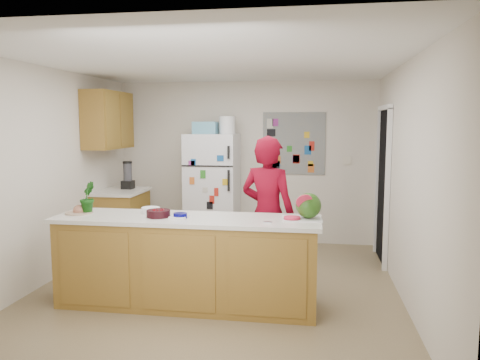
% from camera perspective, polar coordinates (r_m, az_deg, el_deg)
% --- Properties ---
extents(floor, '(4.00, 4.50, 0.02)m').
position_cam_1_polar(floor, '(5.40, -2.87, -13.26)').
color(floor, brown).
rests_on(floor, ground).
extents(wall_back, '(4.00, 0.02, 2.50)m').
position_cam_1_polar(wall_back, '(7.33, 0.69, 2.17)').
color(wall_back, beige).
rests_on(wall_back, ground).
extents(wall_left, '(0.02, 4.50, 2.50)m').
position_cam_1_polar(wall_left, '(5.86, -22.56, 0.48)').
color(wall_left, beige).
rests_on(wall_left, ground).
extents(wall_right, '(0.02, 4.50, 2.50)m').
position_cam_1_polar(wall_right, '(5.09, 19.76, -0.29)').
color(wall_right, beige).
rests_on(wall_right, ground).
extents(ceiling, '(4.00, 4.50, 0.02)m').
position_cam_1_polar(ceiling, '(5.12, -3.04, 14.28)').
color(ceiling, white).
rests_on(ceiling, wall_back).
extents(doorway, '(0.03, 0.85, 2.04)m').
position_cam_1_polar(doorway, '(6.54, 17.11, -0.73)').
color(doorway, black).
rests_on(doorway, ground).
extents(peninsula_base, '(2.60, 0.62, 0.88)m').
position_cam_1_polar(peninsula_base, '(4.85, -6.48, -10.07)').
color(peninsula_base, brown).
rests_on(peninsula_base, floor).
extents(peninsula_top, '(2.68, 0.70, 0.04)m').
position_cam_1_polar(peninsula_top, '(4.73, -6.56, -4.74)').
color(peninsula_top, silver).
rests_on(peninsula_top, peninsula_base).
extents(side_counter_base, '(0.60, 0.80, 0.86)m').
position_cam_1_polar(side_counter_base, '(7.03, -14.24, -5.00)').
color(side_counter_base, brown).
rests_on(side_counter_base, floor).
extents(side_counter_top, '(0.64, 0.84, 0.04)m').
position_cam_1_polar(side_counter_top, '(6.95, -14.35, -1.36)').
color(side_counter_top, silver).
rests_on(side_counter_top, side_counter_base).
extents(upper_cabinets, '(0.35, 1.00, 0.80)m').
position_cam_1_polar(upper_cabinets, '(6.89, -15.77, 7.03)').
color(upper_cabinets, brown).
rests_on(upper_cabinets, wall_left).
extents(refrigerator, '(0.75, 0.70, 1.70)m').
position_cam_1_polar(refrigerator, '(7.08, -3.36, -1.26)').
color(refrigerator, silver).
rests_on(refrigerator, floor).
extents(fridge_top_bin, '(0.35, 0.28, 0.18)m').
position_cam_1_polar(fridge_top_bin, '(7.03, -4.22, 6.36)').
color(fridge_top_bin, '#5999B2').
rests_on(fridge_top_bin, refrigerator).
extents(photo_collage, '(0.95, 0.01, 0.95)m').
position_cam_1_polar(photo_collage, '(7.22, 6.59, 4.44)').
color(photo_collage, slate).
rests_on(photo_collage, wall_back).
extents(person, '(0.73, 0.60, 1.72)m').
position_cam_1_polar(person, '(5.13, 3.41, -4.24)').
color(person, '#670313').
rests_on(person, floor).
extents(blender_appliance, '(0.13, 0.13, 0.38)m').
position_cam_1_polar(blender_appliance, '(7.05, -13.53, 0.49)').
color(blender_appliance, black).
rests_on(blender_appliance, side_counter_top).
extents(cutting_board, '(0.40, 0.31, 0.01)m').
position_cam_1_polar(cutting_board, '(4.62, 7.57, -4.72)').
color(cutting_board, white).
rests_on(cutting_board, peninsula_top).
extents(watermelon, '(0.25, 0.25, 0.25)m').
position_cam_1_polar(watermelon, '(4.61, 8.35, -3.11)').
color(watermelon, '#2B5011').
rests_on(watermelon, cutting_board).
extents(watermelon_slice, '(0.16, 0.16, 0.02)m').
position_cam_1_polar(watermelon_slice, '(4.57, 6.36, -4.61)').
color(watermelon_slice, red).
rests_on(watermelon_slice, cutting_board).
extents(cherry_bowl, '(0.31, 0.31, 0.07)m').
position_cam_1_polar(cherry_bowl, '(4.77, -9.92, -4.04)').
color(cherry_bowl, black).
rests_on(cherry_bowl, peninsula_top).
extents(white_bowl, '(0.24, 0.24, 0.06)m').
position_cam_1_polar(white_bowl, '(4.99, -10.84, -3.63)').
color(white_bowl, white).
rests_on(white_bowl, peninsula_top).
extents(cobalt_bowl, '(0.14, 0.14, 0.05)m').
position_cam_1_polar(cobalt_bowl, '(4.68, -7.30, -4.32)').
color(cobalt_bowl, '#030257').
rests_on(cobalt_bowl, peninsula_top).
extents(plate, '(0.36, 0.36, 0.02)m').
position_cam_1_polar(plate, '(5.16, -19.03, -3.78)').
color(plate, tan).
rests_on(plate, peninsula_top).
extents(paper_towel, '(0.17, 0.15, 0.02)m').
position_cam_1_polar(paper_towel, '(4.69, -7.48, -4.48)').
color(paper_towel, silver).
rests_on(paper_towel, peninsula_top).
extents(keys, '(0.08, 0.05, 0.01)m').
position_cam_1_polar(keys, '(4.43, 3.37, -5.15)').
color(keys, gray).
rests_on(keys, peninsula_top).
extents(potted_plant, '(0.20, 0.22, 0.33)m').
position_cam_1_polar(potted_plant, '(5.14, -18.13, -2.03)').
color(potted_plant, '#15481A').
rests_on(potted_plant, peninsula_top).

